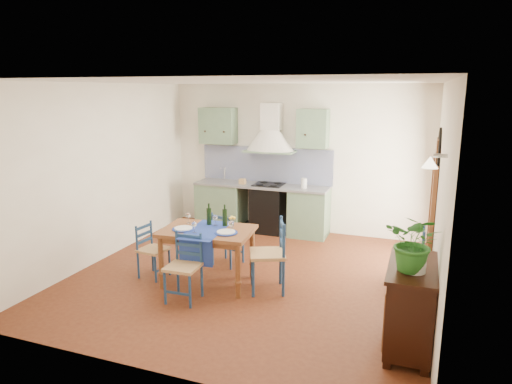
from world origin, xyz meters
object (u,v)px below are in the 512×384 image
Objects in this scene: dining_table at (208,236)px; sideboard at (410,304)px; potted_plant at (415,243)px; chair_near at (184,267)px.

dining_table is 1.26× the size of sideboard.
sideboard is 0.74m from potted_plant.
potted_plant reaches higher than chair_near.
sideboard is at bearing -4.13° from chair_near.
chair_near is 2.79m from sideboard.
sideboard is (2.73, -0.78, -0.20)m from dining_table.
dining_table reaches higher than sideboard.
sideboard is 1.76× the size of potted_plant.
sideboard is at bearing -15.93° from dining_table.
dining_table reaches higher than chair_near.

